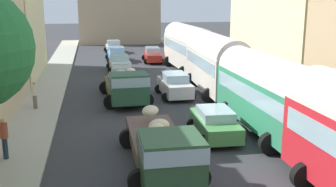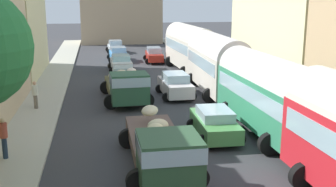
{
  "view_description": "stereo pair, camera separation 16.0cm",
  "coord_description": "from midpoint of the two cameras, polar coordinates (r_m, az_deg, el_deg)",
  "views": [
    {
      "loc": [
        -3.87,
        -3.4,
        6.81
      ],
      "look_at": [
        0.0,
        18.09,
        1.66
      ],
      "focal_mm": 44.51,
      "sensor_mm": 36.0,
      "label": 1
    },
    {
      "loc": [
        -3.71,
        -3.43,
        6.81
      ],
      "look_at": [
        0.0,
        18.09,
        1.66
      ],
      "focal_mm": 44.51,
      "sensor_mm": 36.0,
      "label": 2
    }
  ],
  "objects": [
    {
      "name": "ground_plane",
      "position": [
        31.39,
        -2.61,
        0.73
      ],
      "size": [
        154.0,
        154.0,
        0.0
      ],
      "primitive_type": "plane",
      "color": "#36363A"
    },
    {
      "name": "building_left_3",
      "position": [
        37.94,
        -20.86,
        9.37
      ],
      "size": [
        5.29,
        11.68,
        9.51
      ],
      "color": "beige",
      "rests_on": "ground"
    },
    {
      "name": "car_6",
      "position": [
        28.58,
        1.16,
        1.19
      ],
      "size": [
        2.4,
        4.3,
        1.65
      ],
      "color": "silver",
      "rests_on": "ground"
    },
    {
      "name": "car_7",
      "position": [
        43.6,
        -1.8,
        5.32
      ],
      "size": [
        2.24,
        4.25,
        1.57
      ],
      "color": "red",
      "rests_on": "ground"
    },
    {
      "name": "car_1",
      "position": [
        38.61,
        -6.34,
        4.2
      ],
      "size": [
        2.4,
        4.33,
        1.51
      ],
      "color": "silver",
      "rests_on": "ground"
    },
    {
      "name": "car_2",
      "position": [
        44.59,
        -6.71,
        5.4
      ],
      "size": [
        2.39,
        4.08,
        1.53
      ],
      "color": "#3E8CCF",
      "rests_on": "ground"
    },
    {
      "name": "cargo_truck_1",
      "position": [
        26.97,
        -5.53,
        1.14
      ],
      "size": [
        3.31,
        7.17,
        2.24
      ],
      "color": "#275137",
      "rests_on": "ground"
    },
    {
      "name": "parked_bus_2",
      "position": [
        29.49,
        6.89,
        4.42
      ],
      "size": [
        3.41,
        8.71,
        4.19
      ],
      "color": "beige",
      "rests_on": "ground"
    },
    {
      "name": "sidewalk_right",
      "position": [
        33.05,
        9.96,
        1.31
      ],
      "size": [
        2.5,
        70.0,
        0.14
      ],
      "primitive_type": "cube",
      "color": "#A0A091",
      "rests_on": "ground"
    },
    {
      "name": "car_3",
      "position": [
        51.31,
        -7.14,
        6.4
      ],
      "size": [
        2.35,
        3.68,
        1.51
      ],
      "color": "silver",
      "rests_on": "ground"
    },
    {
      "name": "sidewalk_left",
      "position": [
        31.34,
        -15.88,
        0.34
      ],
      "size": [
        2.5,
        70.0,
        0.14
      ],
      "primitive_type": "cube",
      "color": "#B1AF9D",
      "rests_on": "ground"
    },
    {
      "name": "parked_bus_1",
      "position": [
        21.2,
        13.79,
        0.32
      ],
      "size": [
        3.34,
        8.99,
        3.96
      ],
      "color": "#348A63",
      "rests_on": "ground"
    },
    {
      "name": "cargo_truck_0",
      "position": [
        16.08,
        -0.6,
        -7.34
      ],
      "size": [
        3.01,
        7.7,
        2.16
      ],
      "color": "#2A4C30",
      "rests_on": "ground"
    },
    {
      "name": "pedestrian_4",
      "position": [
        18.65,
        -21.34,
        -5.53
      ],
      "size": [
        0.35,
        0.35,
        1.89
      ],
      "color": "#1E2E3F",
      "rests_on": "ground"
    },
    {
      "name": "car_5",
      "position": [
        20.5,
        6.64,
        -4.03
      ],
      "size": [
        2.37,
        4.15,
        1.45
      ],
      "color": "#4A9148",
      "rests_on": "ground"
    },
    {
      "name": "car_0",
      "position": [
        32.19,
        -5.99,
        2.36
      ],
      "size": [
        2.42,
        3.9,
        1.51
      ],
      "color": "silver",
      "rests_on": "ground"
    },
    {
      "name": "parked_bus_3",
      "position": [
        38.11,
        3.02,
        6.55
      ],
      "size": [
        3.48,
        9.67,
        4.22
      ],
      "color": "beige",
      "rests_on": "ground"
    },
    {
      "name": "building_right_2",
      "position": [
        33.6,
        17.26,
        8.87
      ],
      "size": [
        5.73,
        13.56,
        9.15
      ],
      "color": "beige",
      "rests_on": "ground"
    },
    {
      "name": "pedestrian_1",
      "position": [
        26.27,
        -17.56,
        -0.07
      ],
      "size": [
        0.45,
        0.45,
        1.8
      ],
      "color": "#6B6153",
      "rests_on": "ground"
    }
  ]
}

